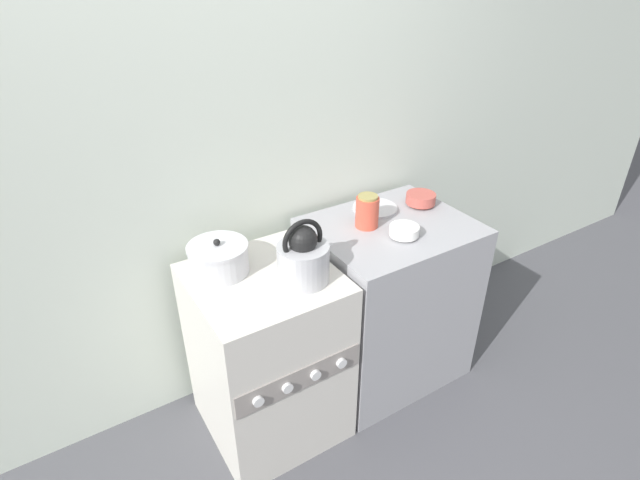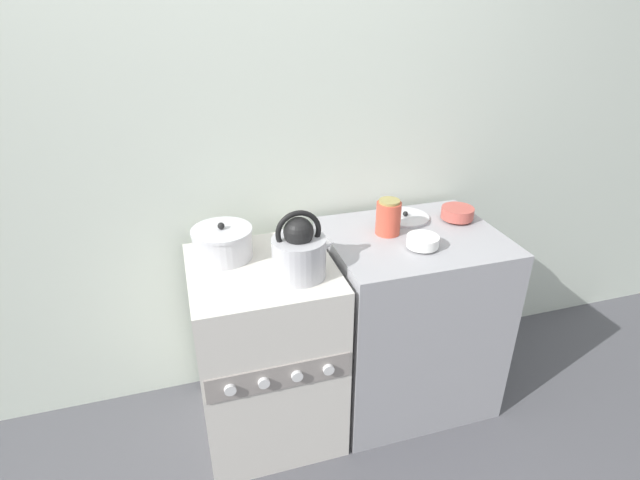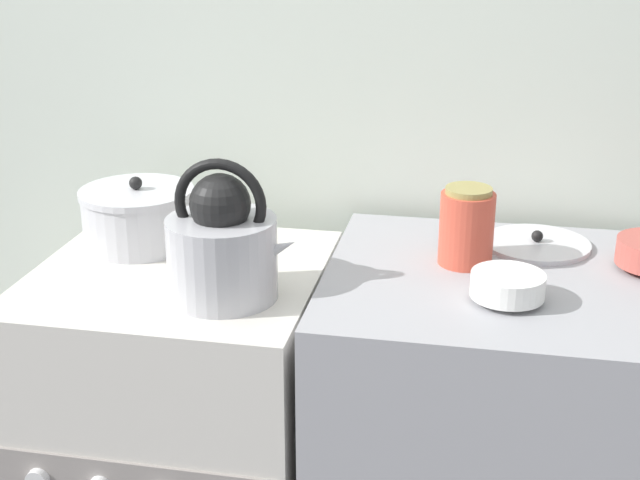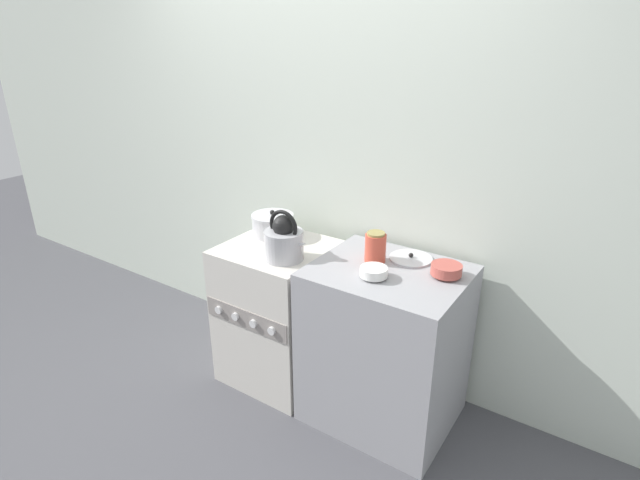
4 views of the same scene
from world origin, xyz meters
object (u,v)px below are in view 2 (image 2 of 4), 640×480
(kettle, at_px, (299,251))
(small_ceramic_bowl, at_px, (423,241))
(cooking_pot, at_px, (223,243))
(stove, at_px, (266,351))
(loose_pot_lid, at_px, (405,217))
(storage_jar, at_px, (388,217))
(enamel_bowl, at_px, (457,213))

(kettle, bearing_deg, small_ceramic_bowl, 1.09)
(kettle, height_order, cooking_pot, kettle)
(cooking_pot, relative_size, small_ceramic_bowl, 1.86)
(stove, height_order, loose_pot_lid, loose_pot_lid)
(small_ceramic_bowl, relative_size, loose_pot_lid, 0.60)
(storage_jar, xyz_separation_m, loose_pot_lid, (0.14, 0.12, -0.07))
(small_ceramic_bowl, bearing_deg, loose_pot_lid, 78.14)
(enamel_bowl, height_order, loose_pot_lid, enamel_bowl)
(kettle, bearing_deg, storage_jar, 21.91)
(enamel_bowl, bearing_deg, small_ceramic_bowl, -143.96)
(stove, height_order, storage_jar, storage_jar)
(stove, bearing_deg, loose_pot_lid, 15.32)
(loose_pot_lid, bearing_deg, storage_jar, -139.51)
(stove, height_order, cooking_pot, cooking_pot)
(small_ceramic_bowl, bearing_deg, cooking_pot, 164.30)
(enamel_bowl, bearing_deg, stove, -173.28)
(cooking_pot, height_order, small_ceramic_bowl, cooking_pot)
(small_ceramic_bowl, height_order, storage_jar, storage_jar)
(stove, distance_m, enamel_bowl, 1.06)
(cooking_pot, relative_size, loose_pot_lid, 1.12)
(small_ceramic_bowl, bearing_deg, kettle, -178.91)
(storage_jar, distance_m, loose_pot_lid, 0.20)
(enamel_bowl, relative_size, storage_jar, 0.95)
(cooking_pot, distance_m, small_ceramic_bowl, 0.82)
(cooking_pot, bearing_deg, enamel_bowl, -0.95)
(enamel_bowl, bearing_deg, loose_pot_lid, 158.54)
(storage_jar, bearing_deg, kettle, -158.09)
(cooking_pot, height_order, loose_pot_lid, cooking_pot)
(kettle, xyz_separation_m, enamel_bowl, (0.80, 0.21, -0.04))
(cooking_pot, bearing_deg, loose_pot_lid, 4.61)
(kettle, bearing_deg, loose_pot_lid, 27.14)
(kettle, relative_size, small_ceramic_bowl, 2.05)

